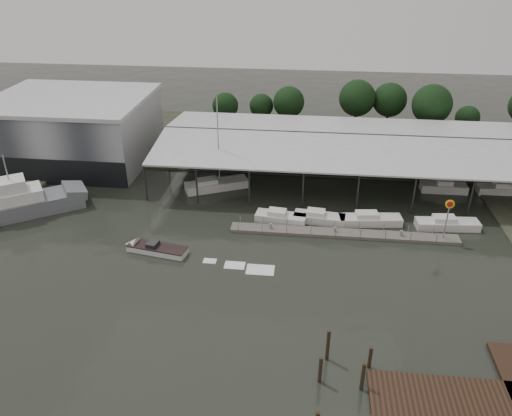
# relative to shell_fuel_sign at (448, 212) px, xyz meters

# --- Properties ---
(ground) EXTENTS (200.00, 200.00, 0.00)m
(ground) POSITION_rel_shell_fuel_sign_xyz_m (-27.00, -9.99, -3.93)
(ground) COLOR #232820
(ground) RESTS_ON ground
(land_strip_far) EXTENTS (140.00, 30.00, 0.30)m
(land_strip_far) POSITION_rel_shell_fuel_sign_xyz_m (-27.00, 32.01, -3.83)
(land_strip_far) COLOR #3E4131
(land_strip_far) RESTS_ON ground
(land_strip_west) EXTENTS (20.00, 40.00, 0.30)m
(land_strip_west) POSITION_rel_shell_fuel_sign_xyz_m (-67.00, 20.01, -3.83)
(land_strip_west) COLOR #3E4131
(land_strip_west) RESTS_ON ground
(storage_warehouse) EXTENTS (24.50, 20.50, 10.50)m
(storage_warehouse) POSITION_rel_shell_fuel_sign_xyz_m (-55.00, 19.95, 1.36)
(storage_warehouse) COLOR #9A9FA4
(storage_warehouse) RESTS_ON ground
(covered_boat_shed) EXTENTS (58.24, 24.00, 6.96)m
(covered_boat_shed) POSITION_rel_shell_fuel_sign_xyz_m (-10.00, 18.01, 2.20)
(covered_boat_shed) COLOR silver
(covered_boat_shed) RESTS_ON ground
(trawler_dock) EXTENTS (3.00, 18.00, 0.50)m
(trawler_dock) POSITION_rel_shell_fuel_sign_xyz_m (-57.00, 4.01, -3.68)
(trawler_dock) COLOR #6A635D
(trawler_dock) RESTS_ON ground
(floating_dock) EXTENTS (28.00, 2.00, 1.40)m
(floating_dock) POSITION_rel_shell_fuel_sign_xyz_m (-12.00, 0.01, -3.72)
(floating_dock) COLOR #6A635D
(floating_dock) RESTS_ON ground
(shell_fuel_sign) EXTENTS (1.10, 0.18, 5.55)m
(shell_fuel_sign) POSITION_rel_shell_fuel_sign_xyz_m (0.00, 0.00, 0.00)
(shell_fuel_sign) COLOR gray
(shell_fuel_sign) RESTS_ON ground
(boardwalk_platform) EXTENTS (15.00, 12.00, 0.50)m
(boardwalk_platform) POSITION_rel_shell_fuel_sign_xyz_m (-2.45, -25.27, -3.73)
(boardwalk_platform) COLOR #342315
(boardwalk_platform) RESTS_ON ground
(grey_trawler) EXTENTS (15.47, 12.60, 8.84)m
(grey_trawler) POSITION_rel_shell_fuel_sign_xyz_m (-54.01, 0.95, -2.35)
(grey_trawler) COLOR slate
(grey_trawler) RESTS_ON ground
(white_sailboat) EXTENTS (9.40, 6.21, 13.87)m
(white_sailboat) POSITION_rel_shell_fuel_sign_xyz_m (-30.04, 11.14, -3.27)
(white_sailboat) COLOR silver
(white_sailboat) RESTS_ON ground
(speedboat_underway) EXTENTS (18.64, 5.26, 2.00)m
(speedboat_underway) POSITION_rel_shell_fuel_sign_xyz_m (-34.39, -6.20, -3.53)
(speedboat_underway) COLOR silver
(speedboat_underway) RESTS_ON ground
(moored_cruiser_0) EXTENTS (6.76, 3.06, 1.70)m
(moored_cruiser_0) POSITION_rel_shell_fuel_sign_xyz_m (-19.97, 2.53, -3.31)
(moored_cruiser_0) COLOR silver
(moored_cruiser_0) RESTS_ON ground
(moored_cruiser_1) EXTENTS (6.79, 2.98, 1.70)m
(moored_cruiser_1) POSITION_rel_shell_fuel_sign_xyz_m (-15.01, 3.00, -3.31)
(moored_cruiser_1) COLOR silver
(moored_cruiser_1) RESTS_ON ground
(moored_cruiser_2) EXTENTS (8.15, 3.12, 1.70)m
(moored_cruiser_2) POSITION_rel_shell_fuel_sign_xyz_m (-8.52, 3.18, -3.31)
(moored_cruiser_2) COLOR silver
(moored_cruiser_2) RESTS_ON ground
(moored_cruiser_3) EXTENTS (7.97, 2.81, 1.70)m
(moored_cruiser_3) POSITION_rel_shell_fuel_sign_xyz_m (1.10, 3.18, -3.31)
(moored_cruiser_3) COLOR silver
(moored_cruiser_3) RESTS_ON ground
(mooring_pilings) EXTENTS (4.80, 8.59, 3.79)m
(mooring_pilings) POSITION_rel_shell_fuel_sign_xyz_m (-13.15, -25.04, -2.83)
(mooring_pilings) COLOR #372C1B
(mooring_pilings) RESTS_ON ground
(horizon_tree_line) EXTENTS (65.83, 11.06, 10.41)m
(horizon_tree_line) POSITION_rel_shell_fuel_sign_xyz_m (-1.84, 37.34, 2.10)
(horizon_tree_line) COLOR black
(horizon_tree_line) RESTS_ON ground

